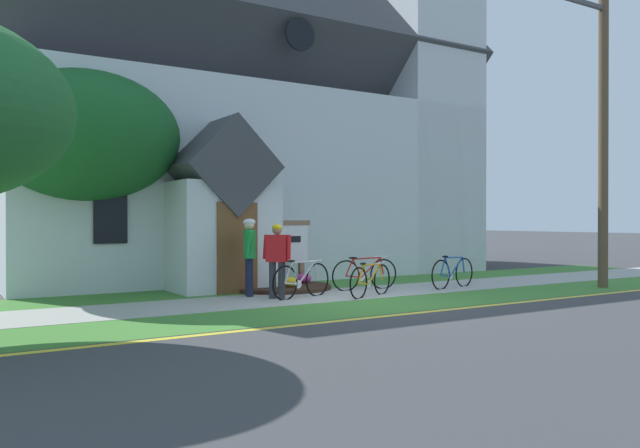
{
  "coord_description": "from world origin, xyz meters",
  "views": [
    {
      "loc": [
        -7.76,
        -10.46,
        1.69
      ],
      "look_at": [
        0.8,
        3.14,
        1.59
      ],
      "focal_mm": 35.5,
      "sensor_mm": 36.0,
      "label": 1
    }
  ],
  "objects_px": {
    "cyclist_in_blue_jersey": "(277,256)",
    "utility_pole": "(601,80)",
    "bicycle_yellow": "(370,280)",
    "church_sign": "(270,243)",
    "bicycle_green": "(301,280)",
    "yard_deciduous_tree": "(83,137)",
    "bicycle_black": "(365,274)",
    "bicycle_red": "(453,273)",
    "cyclist_in_white_jersey": "(249,251)",
    "roadside_conifer": "(424,137)"
  },
  "relations": [
    {
      "from": "bicycle_green",
      "to": "yard_deciduous_tree",
      "type": "distance_m",
      "value": 6.01
    },
    {
      "from": "cyclist_in_blue_jersey",
      "to": "roadside_conifer",
      "type": "relative_size",
      "value": 0.21
    },
    {
      "from": "church_sign",
      "to": "bicycle_red",
      "type": "height_order",
      "value": "church_sign"
    },
    {
      "from": "bicycle_red",
      "to": "bicycle_black",
      "type": "height_order",
      "value": "bicycle_red"
    },
    {
      "from": "utility_pole",
      "to": "cyclist_in_white_jersey",
      "type": "bearing_deg",
      "value": 160.01
    },
    {
      "from": "utility_pole",
      "to": "roadside_conifer",
      "type": "xyz_separation_m",
      "value": [
        2.97,
        9.91,
        -0.09
      ]
    },
    {
      "from": "bicycle_green",
      "to": "cyclist_in_blue_jersey",
      "type": "distance_m",
      "value": 0.77
    },
    {
      "from": "cyclist_in_blue_jersey",
      "to": "yard_deciduous_tree",
      "type": "relative_size",
      "value": 0.31
    },
    {
      "from": "cyclist_in_white_jersey",
      "to": "roadside_conifer",
      "type": "distance_m",
      "value": 13.79
    },
    {
      "from": "bicycle_green",
      "to": "utility_pole",
      "type": "relative_size",
      "value": 0.18
    },
    {
      "from": "church_sign",
      "to": "utility_pole",
      "type": "bearing_deg",
      "value": -32.43
    },
    {
      "from": "yard_deciduous_tree",
      "to": "bicycle_green",
      "type": "bearing_deg",
      "value": -41.29
    },
    {
      "from": "bicycle_red",
      "to": "bicycle_yellow",
      "type": "height_order",
      "value": "bicycle_red"
    },
    {
      "from": "church_sign",
      "to": "bicycle_red",
      "type": "relative_size",
      "value": 1.29
    },
    {
      "from": "bicycle_green",
      "to": "cyclist_in_blue_jersey",
      "type": "relative_size",
      "value": 1.07
    },
    {
      "from": "cyclist_in_white_jersey",
      "to": "cyclist_in_blue_jersey",
      "type": "relative_size",
      "value": 1.07
    },
    {
      "from": "bicycle_black",
      "to": "cyclist_in_white_jersey",
      "type": "bearing_deg",
      "value": 175.28
    },
    {
      "from": "utility_pole",
      "to": "roadside_conifer",
      "type": "distance_m",
      "value": 10.35
    },
    {
      "from": "bicycle_yellow",
      "to": "utility_pole",
      "type": "height_order",
      "value": "utility_pole"
    },
    {
      "from": "cyclist_in_blue_jersey",
      "to": "utility_pole",
      "type": "distance_m",
      "value": 9.28
    },
    {
      "from": "church_sign",
      "to": "bicycle_yellow",
      "type": "xyz_separation_m",
      "value": [
        0.99,
        -2.84,
        -0.74
      ]
    },
    {
      "from": "cyclist_in_white_jersey",
      "to": "bicycle_yellow",
      "type": "bearing_deg",
      "value": -31.95
    },
    {
      "from": "bicycle_yellow",
      "to": "cyclist_in_blue_jersey",
      "type": "bearing_deg",
      "value": 159.63
    },
    {
      "from": "church_sign",
      "to": "cyclist_in_white_jersey",
      "type": "xyz_separation_m",
      "value": [
        -1.28,
        -1.43,
        -0.09
      ]
    },
    {
      "from": "cyclist_in_white_jersey",
      "to": "yard_deciduous_tree",
      "type": "xyz_separation_m",
      "value": [
        -2.97,
        2.54,
        2.58
      ]
    },
    {
      "from": "cyclist_in_blue_jersey",
      "to": "yard_deciduous_tree",
      "type": "height_order",
      "value": "yard_deciduous_tree"
    },
    {
      "from": "bicycle_red",
      "to": "utility_pole",
      "type": "height_order",
      "value": "utility_pole"
    },
    {
      "from": "church_sign",
      "to": "bicycle_green",
      "type": "bearing_deg",
      "value": -100.63
    },
    {
      "from": "bicycle_red",
      "to": "bicycle_black",
      "type": "xyz_separation_m",
      "value": [
        -2.09,
        0.84,
        0.0
      ]
    },
    {
      "from": "bicycle_black",
      "to": "roadside_conifer",
      "type": "height_order",
      "value": "roadside_conifer"
    },
    {
      "from": "church_sign",
      "to": "cyclist_in_blue_jersey",
      "type": "distance_m",
      "value": 2.33
    },
    {
      "from": "church_sign",
      "to": "cyclist_in_white_jersey",
      "type": "height_order",
      "value": "cyclist_in_white_jersey"
    },
    {
      "from": "church_sign",
      "to": "utility_pole",
      "type": "xyz_separation_m",
      "value": [
        6.97,
        -4.43,
        4.08
      ]
    },
    {
      "from": "bicycle_yellow",
      "to": "cyclist_in_white_jersey",
      "type": "xyz_separation_m",
      "value": [
        -2.27,
        1.41,
        0.65
      ]
    },
    {
      "from": "bicycle_black",
      "to": "yard_deciduous_tree",
      "type": "xyz_separation_m",
      "value": [
        -5.94,
        2.79,
        3.21
      ]
    },
    {
      "from": "bicycle_yellow",
      "to": "bicycle_black",
      "type": "distance_m",
      "value": 1.36
    },
    {
      "from": "yard_deciduous_tree",
      "to": "church_sign",
      "type": "bearing_deg",
      "value": -14.67
    },
    {
      "from": "utility_pole",
      "to": "cyclist_in_blue_jersey",
      "type": "bearing_deg",
      "value": 163.77
    },
    {
      "from": "utility_pole",
      "to": "bicycle_green",
      "type": "bearing_deg",
      "value": 163.55
    },
    {
      "from": "bicycle_green",
      "to": "utility_pole",
      "type": "bearing_deg",
      "value": -16.45
    },
    {
      "from": "church_sign",
      "to": "cyclist_in_blue_jersey",
      "type": "relative_size",
      "value": 1.39
    },
    {
      "from": "bicycle_black",
      "to": "utility_pole",
      "type": "xyz_separation_m",
      "value": [
        5.28,
        -2.75,
        4.79
      ]
    },
    {
      "from": "bicycle_red",
      "to": "cyclist_in_white_jersey",
      "type": "height_order",
      "value": "cyclist_in_white_jersey"
    },
    {
      "from": "bicycle_black",
      "to": "utility_pole",
      "type": "relative_size",
      "value": 0.19
    },
    {
      "from": "utility_pole",
      "to": "yard_deciduous_tree",
      "type": "relative_size",
      "value": 1.84
    },
    {
      "from": "cyclist_in_blue_jersey",
      "to": "bicycle_black",
      "type": "bearing_deg",
      "value": 9.59
    },
    {
      "from": "bicycle_green",
      "to": "bicycle_red",
      "type": "distance_m",
      "value": 4.21
    },
    {
      "from": "roadside_conifer",
      "to": "bicycle_black",
      "type": "bearing_deg",
      "value": -139.06
    },
    {
      "from": "church_sign",
      "to": "cyclist_in_blue_jersey",
      "type": "height_order",
      "value": "church_sign"
    },
    {
      "from": "cyclist_in_blue_jersey",
      "to": "bicycle_yellow",
      "type": "bearing_deg",
      "value": -20.37
    }
  ]
}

